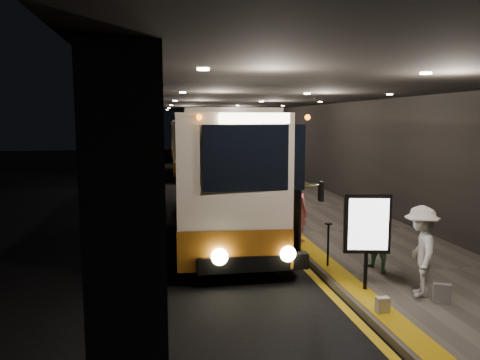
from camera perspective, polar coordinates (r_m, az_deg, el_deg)
ground at (r=13.44m, az=-4.56°, el=-8.41°), size 90.00×90.00×0.00m
lane_line_white at (r=18.26m, az=-11.65°, el=-4.28°), size 0.12×50.00×0.01m
kerb_stripe_yellow at (r=18.58m, az=1.27°, el=-3.93°), size 0.18×50.00×0.01m
sidewalk at (r=19.16m, az=8.35°, el=-3.44°), size 4.50×50.00×0.15m
tactile_strip at (r=18.65m, az=2.78°, el=-3.42°), size 0.50×50.00×0.01m
terminal_wall at (r=19.66m, az=14.78°, el=5.25°), size 0.10×50.00×6.00m
support_columns at (r=16.95m, az=-10.94°, el=2.34°), size 0.80×24.80×4.40m
canopy at (r=18.27m, az=1.78°, el=10.37°), size 9.00×50.00×0.40m
coach_main at (r=15.84m, az=-2.60°, el=0.76°), size 3.29×12.31×3.80m
coach_second at (r=32.31m, az=-5.90°, el=3.81°), size 2.89×11.03×3.43m
coach_third at (r=44.96m, az=-6.96°, el=4.86°), size 2.50×11.21×3.51m
passenger_boarding at (r=13.64m, az=7.25°, el=-3.72°), size 0.57×0.73×1.78m
passenger_waiting_green at (r=11.32m, az=16.48°, el=-6.76°), size 0.76×0.90×1.60m
passenger_waiting_white at (r=10.08m, az=21.19°, el=-8.06°), size 0.95×1.30×1.82m
bag_polka at (r=10.01m, az=23.39°, el=-12.59°), size 0.34×0.25×0.38m
bag_plain at (r=9.19m, az=16.99°, el=-14.39°), size 0.25×0.15×0.30m
info_sign at (r=9.92m, az=15.26°, el=-5.37°), size 0.95×0.29×2.01m
stanchion_post at (r=11.49m, az=10.69°, el=-7.79°), size 0.05×0.05×1.05m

